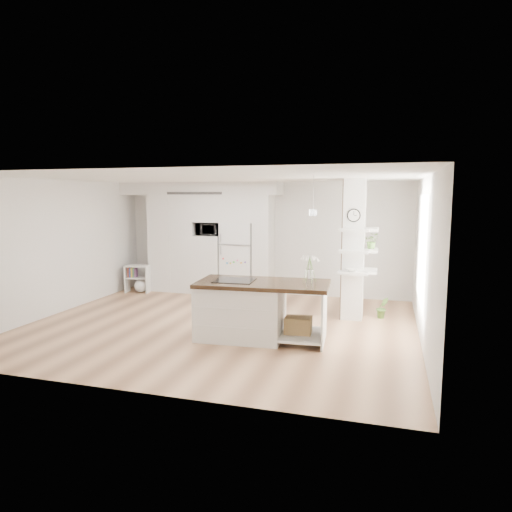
{
  "coord_description": "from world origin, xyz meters",
  "views": [
    {
      "loc": [
        2.94,
        -7.68,
        2.39
      ],
      "look_at": [
        0.43,
        0.9,
        1.2
      ],
      "focal_mm": 32.0,
      "sensor_mm": 36.0,
      "label": 1
    }
  ],
  "objects_px": {
    "refrigerator": "(239,258)",
    "kitchen_island": "(248,309)",
    "bookshelf": "(139,280)",
    "floor_plant_a": "(382,308)"
  },
  "relations": [
    {
      "from": "refrigerator",
      "to": "kitchen_island",
      "type": "height_order",
      "value": "refrigerator"
    },
    {
      "from": "floor_plant_a",
      "to": "kitchen_island",
      "type": "bearing_deg",
      "value": -138.19
    },
    {
      "from": "refrigerator",
      "to": "bookshelf",
      "type": "distance_m",
      "value": 2.57
    },
    {
      "from": "kitchen_island",
      "to": "bookshelf",
      "type": "relative_size",
      "value": 3.29
    },
    {
      "from": "refrigerator",
      "to": "kitchen_island",
      "type": "distance_m",
      "value": 3.5
    },
    {
      "from": "bookshelf",
      "to": "floor_plant_a",
      "type": "distance_m",
      "value": 5.9
    },
    {
      "from": "refrigerator",
      "to": "kitchen_island",
      "type": "xyz_separation_m",
      "value": [
        1.24,
        -3.25,
        -0.37
      ]
    },
    {
      "from": "floor_plant_a",
      "to": "bookshelf",
      "type": "bearing_deg",
      "value": 172.07
    },
    {
      "from": "bookshelf",
      "to": "refrigerator",
      "type": "bearing_deg",
      "value": 1.91
    },
    {
      "from": "kitchen_island",
      "to": "floor_plant_a",
      "type": "height_order",
      "value": "kitchen_island"
    }
  ]
}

